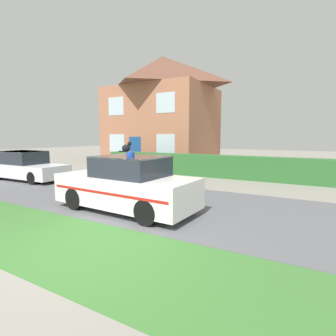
% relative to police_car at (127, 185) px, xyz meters
% --- Properties ---
extents(ground_plane, '(80.00, 80.00, 0.00)m').
position_rel_police_car_xyz_m(ground_plane, '(0.95, -2.53, -0.75)').
color(ground_plane, gray).
extents(road_strip, '(28.00, 5.10, 0.01)m').
position_rel_police_car_xyz_m(road_strip, '(0.95, 1.34, -0.74)').
color(road_strip, '#5B5B60').
rests_on(road_strip, ground).
extents(lawn_verge, '(28.00, 2.46, 0.01)m').
position_rel_police_car_xyz_m(lawn_verge, '(0.95, -2.45, -0.74)').
color(lawn_verge, '#3D7533').
rests_on(lawn_verge, ground).
extents(garden_hedge, '(13.41, 0.87, 1.14)m').
position_rel_police_car_xyz_m(garden_hedge, '(-0.05, 7.35, -0.18)').
color(garden_hedge, '#2D662D').
rests_on(garden_hedge, ground).
extents(police_car, '(4.26, 1.89, 1.69)m').
position_rel_police_car_xyz_m(police_car, '(0.00, 0.00, 0.00)').
color(police_car, black).
rests_on(police_car, road_strip).
extents(cat, '(0.32, 0.29, 0.31)m').
position_rel_police_car_xyz_m(cat, '(0.08, -0.06, 1.08)').
color(cat, black).
rests_on(cat, police_car).
extents(neighbour_car_near, '(4.28, 1.71, 1.40)m').
position_rel_police_car_xyz_m(neighbour_car_near, '(-7.64, 1.83, -0.08)').
color(neighbour_car_near, black).
rests_on(neighbour_car_near, road_strip).
extents(house_left, '(7.94, 6.55, 8.30)m').
position_rel_police_car_xyz_m(house_left, '(-6.15, 12.37, 3.49)').
color(house_left, '#A86B4C').
rests_on(house_left, ground).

